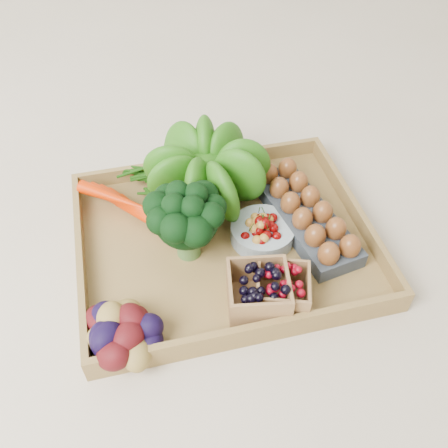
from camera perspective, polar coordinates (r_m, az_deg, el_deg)
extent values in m
plane|color=beige|center=(0.98, 0.00, -2.43)|extent=(4.00, 4.00, 0.00)
cube|color=olive|center=(0.97, 0.00, -2.14)|extent=(0.55, 0.45, 0.01)
sphere|color=#215B0E|center=(1.00, -2.25, 6.87)|extent=(0.17, 0.17, 0.17)
cylinder|color=#8C9EA5|center=(0.96, 4.41, -0.97)|extent=(0.12, 0.12, 0.03)
cube|color=#363C45|center=(0.99, 9.20, 0.67)|extent=(0.14, 0.29, 0.03)
cube|color=black|center=(0.85, 3.93, -7.73)|extent=(0.12, 0.12, 0.07)
cube|color=maroon|center=(0.86, 6.69, -7.46)|extent=(0.11, 0.11, 0.06)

